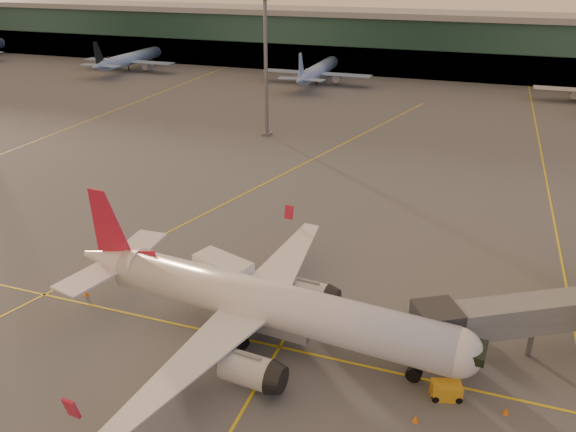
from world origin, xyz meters
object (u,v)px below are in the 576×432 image
(gpu_cart, at_px, (446,391))
(main_airplane, at_px, (259,303))
(catering_truck, at_px, (224,277))
(pushback_tug, at_px, (438,313))

(gpu_cart, bearing_deg, main_airplane, 156.29)
(catering_truck, bearing_deg, pushback_tug, 28.98)
(gpu_cart, height_order, pushback_tug, pushback_tug)
(catering_truck, height_order, pushback_tug, catering_truck)
(catering_truck, relative_size, pushback_tug, 1.89)
(main_airplane, distance_m, gpu_cart, 16.95)
(main_airplane, distance_m, pushback_tug, 17.34)
(main_airplane, xyz_separation_m, pushback_tug, (14.83, 8.41, -3.14))
(main_airplane, relative_size, gpu_cart, 14.88)
(pushback_tug, bearing_deg, catering_truck, -156.79)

